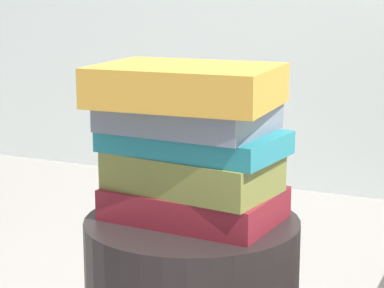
% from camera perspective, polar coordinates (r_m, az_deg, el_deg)
% --- Properties ---
extents(book_maroon, '(0.28, 0.19, 0.05)m').
position_cam_1_polar(book_maroon, '(1.20, 0.24, -4.60)').
color(book_maroon, maroon).
rests_on(book_maroon, side_table).
extents(book_olive, '(0.28, 0.18, 0.06)m').
position_cam_1_polar(book_olive, '(1.18, -0.10, -2.14)').
color(book_olive, olive).
rests_on(book_olive, book_maroon).
extents(book_teal, '(0.30, 0.19, 0.04)m').
position_cam_1_polar(book_teal, '(1.17, -0.01, 0.22)').
color(book_teal, '#1E727F').
rests_on(book_teal, book_olive).
extents(book_slate, '(0.26, 0.20, 0.04)m').
position_cam_1_polar(book_slate, '(1.17, -0.28, 2.11)').
color(book_slate, slate).
rests_on(book_slate, book_teal).
extents(book_ochre, '(0.29, 0.22, 0.06)m').
position_cam_1_polar(book_ochre, '(1.15, -0.42, 4.56)').
color(book_ochre, '#B7842D').
rests_on(book_ochre, book_slate).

